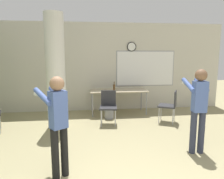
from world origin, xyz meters
TOP-DOWN VIEW (x-y plane):
  - wall_back at (0.03, 5.06)m, footprint 8.00×0.15m
  - support_pillar at (-1.26, 3.44)m, footprint 0.46×0.46m
  - folding_table at (0.46, 4.52)m, footprint 1.74×0.73m
  - bottle_on_table at (0.30, 4.34)m, footprint 0.06×0.06m
  - waste_bin at (0.11, 3.98)m, footprint 0.26×0.26m
  - chair_table_front at (0.04, 3.55)m, footprint 0.49×0.49m
  - chair_mid_room at (1.68, 3.43)m, footprint 0.60×0.60m
  - person_playing_side at (1.49, 1.65)m, footprint 0.37×0.63m
  - person_playing_front at (-0.96, 1.13)m, footprint 0.55×0.61m

SIDE VIEW (x-z plane):
  - waste_bin at x=0.11m, z-range 0.00..0.37m
  - chair_table_front at x=0.04m, z-range 0.08..0.95m
  - chair_mid_room at x=1.68m, z-range 0.08..0.95m
  - folding_table at x=0.46m, z-range 0.32..1.05m
  - bottle_on_table at x=0.30m, z-range 0.70..0.98m
  - person_playing_front at x=-0.96m, z-range 0.14..1.66m
  - person_playing_side at x=1.49m, z-range 0.14..1.71m
  - wall_back at x=0.03m, z-range 0.00..2.80m
  - support_pillar at x=-1.26m, z-range 0.00..2.80m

